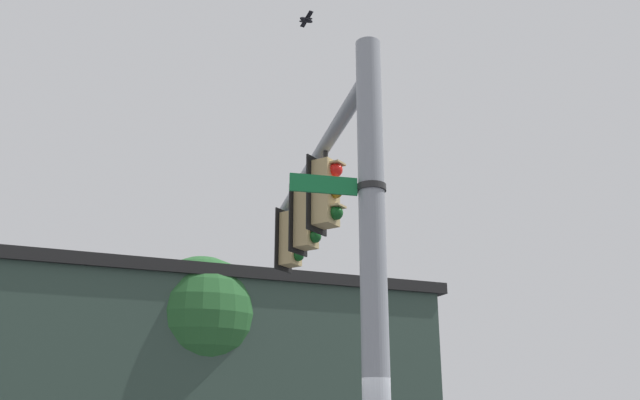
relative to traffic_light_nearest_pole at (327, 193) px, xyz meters
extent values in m
cylinder|color=gray|center=(1.60, 1.67, -2.06)|extent=(0.32, 0.32, 6.72)
cylinder|color=gray|center=(-0.56, -0.61, 0.81)|extent=(4.47, 4.71, 0.22)
cylinder|color=black|center=(0.00, -0.02, 0.61)|extent=(0.08, 0.08, 0.18)
cube|color=tan|center=(0.00, -0.02, -0.01)|extent=(0.36, 0.30, 1.05)
sphere|color=red|center=(0.00, 0.17, 0.34)|extent=(0.22, 0.22, 0.22)
cube|color=tan|center=(0.00, 0.19, 0.44)|extent=(0.24, 0.20, 0.03)
sphere|color=brown|center=(0.00, 0.17, -0.01)|extent=(0.22, 0.22, 0.22)
cube|color=tan|center=(0.00, 0.19, 0.09)|extent=(0.24, 0.20, 0.03)
sphere|color=#0F4C19|center=(0.00, 0.17, -0.36)|extent=(0.22, 0.22, 0.22)
cube|color=tan|center=(0.00, 0.19, -0.26)|extent=(0.24, 0.20, 0.03)
cube|color=black|center=(0.00, -0.19, -0.01)|extent=(0.54, 0.03, 1.22)
cylinder|color=black|center=(-0.99, -1.07, 0.61)|extent=(0.08, 0.08, 0.18)
cube|color=tan|center=(-0.99, -1.07, -0.01)|extent=(0.36, 0.30, 1.05)
sphere|color=red|center=(-0.99, -0.88, 0.34)|extent=(0.22, 0.22, 0.22)
cube|color=tan|center=(-0.99, -0.86, 0.44)|extent=(0.24, 0.20, 0.03)
sphere|color=brown|center=(-0.99, -0.88, -0.01)|extent=(0.22, 0.22, 0.22)
cube|color=tan|center=(-0.99, -0.86, 0.09)|extent=(0.24, 0.20, 0.03)
sphere|color=#0F4C19|center=(-0.99, -0.88, -0.36)|extent=(0.22, 0.22, 0.22)
cube|color=tan|center=(-0.99, -0.86, -0.26)|extent=(0.24, 0.20, 0.03)
cube|color=black|center=(-0.99, -1.24, -0.01)|extent=(0.54, 0.03, 1.22)
cylinder|color=black|center=(-1.98, -2.11, 0.61)|extent=(0.08, 0.08, 0.18)
cube|color=tan|center=(-1.98, -2.11, -0.01)|extent=(0.36, 0.30, 1.05)
sphere|color=red|center=(-1.98, -1.92, 0.34)|extent=(0.22, 0.22, 0.22)
cube|color=tan|center=(-1.98, -1.90, 0.44)|extent=(0.24, 0.20, 0.03)
sphere|color=brown|center=(-1.98, -1.92, -0.01)|extent=(0.22, 0.22, 0.22)
cube|color=tan|center=(-1.98, -1.90, 0.09)|extent=(0.24, 0.20, 0.03)
sphere|color=#0F4C19|center=(-1.98, -1.92, -0.36)|extent=(0.22, 0.22, 0.22)
cube|color=tan|center=(-1.98, -1.90, -0.26)|extent=(0.24, 0.20, 0.03)
cube|color=black|center=(-1.98, -2.28, -0.01)|extent=(0.54, 0.03, 1.22)
cube|color=#147238|center=(2.03, 1.26, -0.70)|extent=(0.62, 0.59, 0.22)
cube|color=white|center=(2.03, 1.27, -0.70)|extent=(0.60, 0.57, 0.04)
cylinder|color=#262626|center=(1.60, 1.67, -0.70)|extent=(0.36, 0.36, 0.08)
ellipsoid|color=black|center=(-0.84, -1.00, 3.90)|extent=(0.29, 0.21, 0.09)
cube|color=black|center=(-0.85, -1.01, 3.91)|extent=(0.25, 0.38, 0.15)
cube|color=black|center=(-0.83, -0.98, 3.91)|extent=(0.25, 0.38, 0.15)
cube|color=#33473D|center=(-4.94, -8.03, -2.73)|extent=(13.94, 11.86, 5.38)
cube|color=black|center=(-6.63, -10.53, -2.46)|extent=(10.36, 7.44, 0.30)
cube|color=black|center=(-4.94, -8.03, 0.10)|extent=(14.50, 12.34, 0.30)
sphere|color=#28602D|center=(-4.28, -6.56, -0.91)|extent=(3.12, 3.12, 3.12)
camera|label=1|loc=(8.42, 5.42, -3.38)|focal=38.20mm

